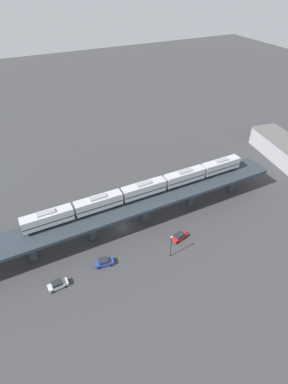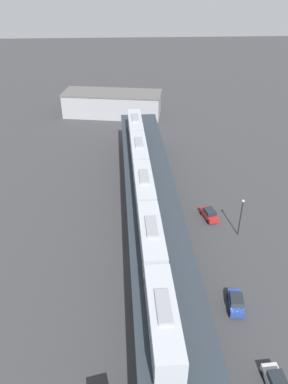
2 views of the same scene
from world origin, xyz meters
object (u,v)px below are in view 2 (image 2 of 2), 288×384
street_car_silver (277,383)px  warehouse_building (113,104)px  subway_train (144,186)px  street_lamp (241,214)px  street_car_red (209,214)px  street_car_blue (236,302)px

street_car_silver → warehouse_building: (-18.87, 85.71, 2.47)m
subway_train → warehouse_building: bearing=96.0°
subway_train → street_lamp: bearing=-2.0°
street_car_red → warehouse_building: warehouse_building is taller
subway_train → street_car_silver: (12.70, -27.11, -8.69)m
subway_train → street_lamp: (15.80, -0.55, -5.53)m
street_car_red → street_car_silver: same height
subway_train → warehouse_building: (-6.17, 58.60, -6.22)m
street_lamp → warehouse_building: (-21.97, 59.15, -0.70)m
subway_train → street_car_red: (11.87, 4.35, -8.69)m
street_car_blue → street_car_red: bearing=88.4°
street_car_red → street_car_blue: 20.25m
subway_train → street_car_blue: subway_train is taller
subway_train → street_lamp: 16.75m
street_car_blue → street_car_silver: 11.31m
subway_train → street_car_red: size_ratio=13.28×
street_car_blue → warehouse_building: (-17.47, 74.50, 2.47)m
street_car_red → street_car_silver: 31.47m
street_car_silver → street_lamp: bearing=83.3°
street_car_red → street_lamp: (3.93, -4.90, 3.17)m
street_lamp → subway_train: bearing=178.0°
street_car_red → street_car_silver: bearing=-88.5°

